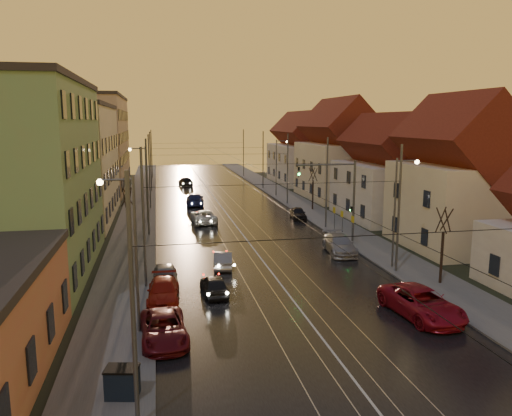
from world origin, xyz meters
TOP-DOWN VIEW (x-y plane):
  - ground at (0.00, 0.00)m, footprint 160.00×160.00m
  - road at (0.00, 40.00)m, footprint 16.00×120.00m
  - sidewalk_left at (-10.00, 40.00)m, footprint 4.00×120.00m
  - sidewalk_right at (10.00, 40.00)m, footprint 4.00×120.00m
  - tram_rail_0 at (-2.20, 40.00)m, footprint 0.06×120.00m
  - tram_rail_1 at (-0.77, 40.00)m, footprint 0.06×120.00m
  - tram_rail_2 at (0.77, 40.00)m, footprint 0.06×120.00m
  - tram_rail_3 at (2.20, 40.00)m, footprint 0.06×120.00m
  - apartment_left_1 at (-17.50, 14.00)m, footprint 10.00×18.00m
  - apartment_left_2 at (-17.50, 34.00)m, footprint 10.00×20.00m
  - apartment_left_3 at (-17.50, 58.00)m, footprint 10.00×24.00m
  - house_right_1 at (17.00, 15.00)m, footprint 8.67×10.20m
  - house_right_2 at (17.00, 28.00)m, footprint 9.18×12.24m
  - house_right_3 at (17.00, 43.00)m, footprint 9.18×14.28m
  - house_right_4 at (17.00, 61.00)m, footprint 9.18×16.32m
  - catenary_pole_l_0 at (-8.60, -6.00)m, footprint 0.16×0.16m
  - catenary_pole_l_1 at (-8.60, 9.00)m, footprint 0.16×0.16m
  - catenary_pole_r_1 at (8.60, 9.00)m, footprint 0.16×0.16m
  - catenary_pole_l_2 at (-8.60, 24.00)m, footprint 0.16×0.16m
  - catenary_pole_r_2 at (8.60, 24.00)m, footprint 0.16×0.16m
  - catenary_pole_l_3 at (-8.60, 39.00)m, footprint 0.16×0.16m
  - catenary_pole_r_3 at (8.60, 39.00)m, footprint 0.16×0.16m
  - catenary_pole_l_4 at (-8.60, 54.00)m, footprint 0.16×0.16m
  - catenary_pole_r_4 at (8.60, 54.00)m, footprint 0.16×0.16m
  - catenary_pole_l_5 at (-8.60, 72.00)m, footprint 0.16×0.16m
  - catenary_pole_r_5 at (8.60, 72.00)m, footprint 0.16×0.16m
  - street_lamp_0 at (-9.10, 2.00)m, footprint 1.75×0.32m
  - street_lamp_1 at (9.10, 10.00)m, footprint 1.75×0.32m
  - street_lamp_2 at (-9.10, 30.00)m, footprint 1.75×0.32m
  - street_lamp_3 at (9.10, 46.00)m, footprint 1.75×0.32m
  - traffic_light_mast at (7.99, 18.00)m, footprint 5.30×0.32m
  - bare_tree_0 at (-10.20, 20.00)m, footprint 1.09×1.09m
  - bare_tree_1 at (10.20, 6.00)m, footprint 1.09×1.09m
  - bare_tree_2 at (10.40, 34.00)m, footprint 1.09×1.09m
  - driving_car_0 at (-4.46, 6.99)m, footprint 1.61×3.71m
  - driving_car_1 at (-3.17, 12.60)m, footprint 1.79×3.86m
  - driving_car_2 at (-3.08, 28.91)m, footprint 2.57×5.18m
  - driving_car_3 at (-3.14, 40.27)m, footprint 2.47×5.47m
  - driving_car_4 at (-3.13, 60.15)m, footprint 2.44×4.76m
  - parked_left_1 at (-7.60, 0.88)m, footprint 2.41×4.80m
  - parked_left_2 at (-7.55, 6.40)m, footprint 2.00×4.51m
  - parked_left_3 at (-7.36, 9.30)m, footprint 1.65×3.96m
  - parked_right_0 at (6.20, 1.29)m, footprint 3.12×5.85m
  - parked_right_1 at (6.57, 14.77)m, footprint 2.56×5.23m
  - parked_right_2 at (7.25, 29.29)m, footprint 1.89×3.85m
  - dumpster at (-9.22, -4.06)m, footprint 1.34×1.02m

SIDE VIEW (x-z plane):
  - ground at x=0.00m, z-range 0.00..0.00m
  - road at x=0.00m, z-range 0.00..0.04m
  - tram_rail_0 at x=-2.20m, z-range 0.04..0.07m
  - tram_rail_1 at x=-0.77m, z-range 0.04..0.07m
  - tram_rail_2 at x=0.77m, z-range 0.04..0.07m
  - tram_rail_3 at x=2.20m, z-range 0.04..0.07m
  - sidewalk_left at x=-10.00m, z-range 0.00..0.15m
  - sidewalk_right at x=10.00m, z-range 0.00..0.15m
  - driving_car_1 at x=-3.17m, z-range 0.00..1.22m
  - driving_car_0 at x=-4.46m, z-range 0.00..1.25m
  - parked_right_2 at x=7.25m, z-range 0.00..1.26m
  - parked_left_2 at x=-7.55m, z-range 0.00..1.29m
  - parked_left_1 at x=-7.60m, z-range 0.00..1.30m
  - parked_left_3 at x=-7.36m, z-range 0.00..1.34m
  - dumpster at x=-9.22m, z-range 0.15..1.25m
  - driving_car_2 at x=-3.08m, z-range 0.00..1.41m
  - parked_right_1 at x=6.57m, z-range 0.00..1.46m
  - driving_car_4 at x=-3.13m, z-range 0.00..1.55m
  - driving_car_3 at x=-3.14m, z-range 0.00..1.55m
  - parked_right_0 at x=6.20m, z-range 0.00..1.56m
  - bare_tree_0 at x=-10.20m, z-range -0.07..5.04m
  - bare_tree_1 at x=10.20m, z-range -0.07..5.04m
  - bare_tree_2 at x=10.40m, z-range -0.07..5.04m
  - catenary_pole_l_0 at x=-8.60m, z-range 0.00..9.00m
  - catenary_pole_l_1 at x=-8.60m, z-range 0.00..9.00m
  - catenary_pole_r_1 at x=8.60m, z-range 0.00..9.00m
  - catenary_pole_l_2 at x=-8.60m, z-range 0.00..9.00m
  - catenary_pole_r_2 at x=8.60m, z-range 0.00..9.00m
  - catenary_pole_l_3 at x=-8.60m, z-range 0.00..9.00m
  - catenary_pole_r_3 at x=8.60m, z-range 0.00..9.00m
  - catenary_pole_l_4 at x=-8.60m, z-range 0.00..9.00m
  - catenary_pole_r_4 at x=8.60m, z-range 0.00..9.00m
  - catenary_pole_l_5 at x=-8.60m, z-range 0.00..9.00m
  - catenary_pole_r_5 at x=8.60m, z-range 0.00..9.00m
  - traffic_light_mast at x=7.99m, z-range 1.00..8.20m
  - house_right_2 at x=17.00m, z-range 0.04..9.24m
  - street_lamp_0 at x=-9.10m, z-range 0.89..8.89m
  - street_lamp_1 at x=9.10m, z-range 0.89..8.89m
  - street_lamp_2 at x=-9.10m, z-range 0.89..8.89m
  - street_lamp_3 at x=9.10m, z-range 0.89..8.89m
  - house_right_4 at x=17.00m, z-range 0.05..10.05m
  - house_right_1 at x=17.00m, z-range 0.05..10.85m
  - house_right_3 at x=17.00m, z-range 0.05..11.55m
  - apartment_left_2 at x=-17.50m, z-range 0.00..12.00m
  - apartment_left_1 at x=-17.50m, z-range 0.00..13.00m
  - apartment_left_3 at x=-17.50m, z-range 0.00..14.00m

